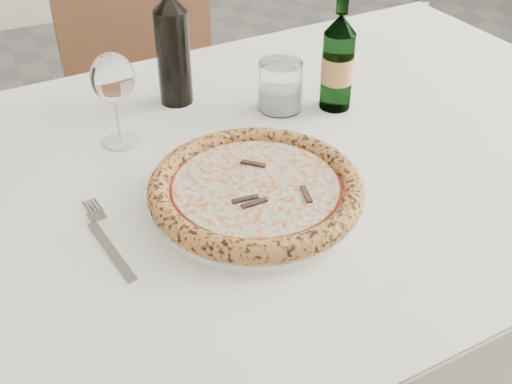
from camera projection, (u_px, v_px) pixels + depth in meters
dining_table at (231, 208)px, 1.08m from camera, size 1.63×1.03×0.76m
chair_far at (150, 86)px, 1.77m from camera, size 0.44×0.44×0.93m
plate at (256, 198)px, 0.96m from camera, size 0.31×0.31×0.02m
pizza at (256, 189)px, 0.95m from camera, size 0.32×0.32×0.03m
fork at (107, 239)px, 0.89m from camera, size 0.03×0.20×0.00m
wine_glass at (113, 81)px, 1.04m from camera, size 0.07×0.07×0.16m
tumbler at (280, 89)px, 1.18m from camera, size 0.08×0.08×0.09m
beer_bottle at (338, 62)px, 1.16m from camera, size 0.06×0.06×0.23m
wine_bottle at (173, 48)px, 1.16m from camera, size 0.06×0.06×0.25m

